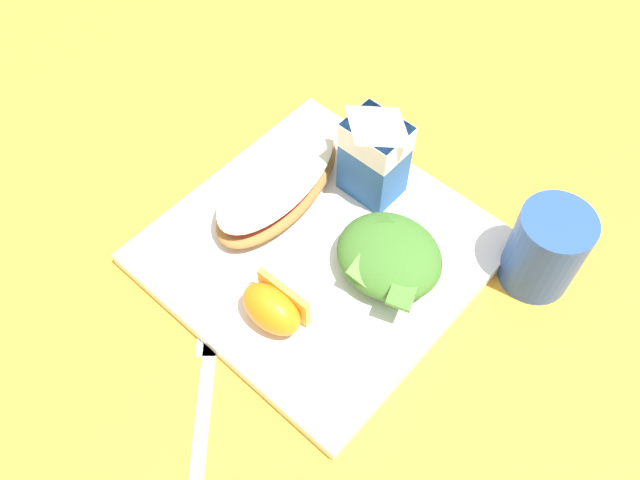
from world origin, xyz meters
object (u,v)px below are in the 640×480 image
drinking_blue_cup (545,249)px  metal_fork (204,402)px  white_plate (320,250)px  cheesy_pizza_bread (278,183)px  green_salad_pile (389,256)px  orange_wedge_front (273,308)px  milk_carton (375,149)px

drinking_blue_cup → metal_fork: bearing=-115.3°
white_plate → metal_fork: (0.03, -0.18, -0.01)m
cheesy_pizza_bread → green_salad_pile: size_ratio=1.76×
white_plate → orange_wedge_front: orange_wedge_front is taller
green_salad_pile → orange_wedge_front: size_ratio=1.68×
metal_fork → drinking_blue_cup: size_ratio=1.71×
metal_fork → drinking_blue_cup: 0.33m
cheesy_pizza_bread → drinking_blue_cup: bearing=22.9°
white_plate → metal_fork: white_plate is taller
green_salad_pile → orange_wedge_front: same height
metal_fork → cheesy_pizza_bread: bearing=116.9°
white_plate → cheesy_pizza_bread: cheesy_pizza_bread is taller
cheesy_pizza_bread → milk_carton: 0.10m
white_plate → orange_wedge_front: bearing=-76.1°
orange_wedge_front → drinking_blue_cup: 0.25m
cheesy_pizza_bread → orange_wedge_front: orange_wedge_front is taller
milk_carton → metal_fork: size_ratio=0.72×
green_salad_pile → drinking_blue_cup: drinking_blue_cup is taller
milk_carton → orange_wedge_front: size_ratio=1.81×
milk_carton → metal_fork: bearing=-82.5°
white_plate → green_salad_pile: size_ratio=2.74×
cheesy_pizza_bread → milk_carton: bearing=47.0°
cheesy_pizza_bread → green_salad_pile: bearing=2.5°
orange_wedge_front → metal_fork: orange_wedge_front is taller
white_plate → green_salad_pile: (0.06, 0.02, 0.03)m
orange_wedge_front → metal_fork: (0.01, -0.09, -0.03)m
green_salad_pile → milk_carton: bearing=138.7°
green_salad_pile → drinking_blue_cup: (0.10, 0.09, 0.01)m
orange_wedge_front → white_plate: bearing=103.9°
white_plate → orange_wedge_front: (0.02, -0.08, 0.03)m
orange_wedge_front → cheesy_pizza_bread: bearing=132.1°
drinking_blue_cup → milk_carton: bearing=-169.5°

